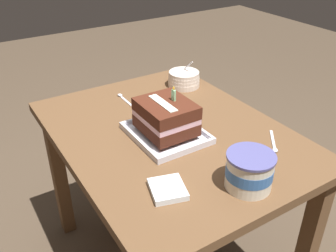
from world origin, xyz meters
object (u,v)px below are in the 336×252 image
serving_spoon_by_bowls (274,145)px  napkin_pile (168,189)px  foil_tray (166,134)px  ice_cream_tub (249,171)px  serving_spoon_near_tray (122,97)px  birthday_cake (166,116)px  bowl_stack (184,79)px

serving_spoon_by_bowls → napkin_pile: napkin_pile is taller
foil_tray → ice_cream_tub: bearing=8.4°
foil_tray → ice_cream_tub: ice_cream_tub is taller
foil_tray → serving_spoon_by_bowls: foil_tray is taller
ice_cream_tub → napkin_pile: bearing=-115.7°
foil_tray → serving_spoon_near_tray: foil_tray is taller
birthday_cake → serving_spoon_near_tray: 0.38m
serving_spoon_near_tray → foil_tray: bearing=-0.4°
birthday_cake → ice_cream_tub: (0.38, 0.06, -0.02)m
foil_tray → serving_spoon_near_tray: 0.37m
foil_tray → birthday_cake: birthday_cake is taller
bowl_stack → serving_spoon_by_bowls: (0.60, -0.02, -0.03)m
serving_spoon_near_tray → napkin_pile: napkin_pile is taller
birthday_cake → serving_spoon_near_tray: (-0.37, 0.00, -0.08)m
birthday_cake → bowl_stack: 0.46m
ice_cream_tub → serving_spoon_near_tray: ice_cream_tub is taller
serving_spoon_by_bowls → birthday_cake: bearing=-132.6°
foil_tray → serving_spoon_near_tray: bearing=179.6°
birthday_cake → serving_spoon_by_bowls: size_ratio=1.62×
birthday_cake → napkin_pile: size_ratio=1.51×
serving_spoon_near_tray → ice_cream_tub: bearing=4.1°
ice_cream_tub → serving_spoon_by_bowls: 0.26m
birthday_cake → serving_spoon_near_tray: birthday_cake is taller
serving_spoon_near_tray → napkin_pile: size_ratio=0.97×
birthday_cake → napkin_pile: 0.33m
ice_cream_tub → serving_spoon_by_bowls: size_ratio=1.18×
serving_spoon_near_tray → napkin_pile: (0.64, -0.17, 0.01)m
foil_tray → bowl_stack: bowl_stack is taller
foil_tray → serving_spoon_by_bowls: (0.26, 0.29, -0.00)m
foil_tray → birthday_cake: 0.07m
birthday_cake → ice_cream_tub: 0.38m
birthday_cake → serving_spoon_near_tray: size_ratio=1.55×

